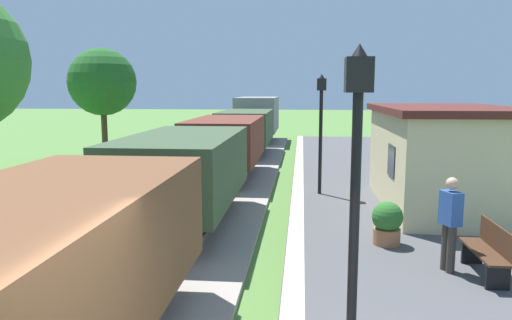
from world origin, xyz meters
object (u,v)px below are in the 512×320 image
at_px(station_hut, 444,157).
at_px(lamp_post_far, 321,112).
at_px(person_waiting, 450,220).
at_px(potted_planter, 387,222).
at_px(freight_train, 229,141).
at_px(lamp_post_near, 356,155).
at_px(bench_near_hut, 489,250).
at_px(tree_field_left, 102,82).

bearing_deg(station_hut, lamp_post_far, 157.94).
distance_m(station_hut, person_waiting, 5.13).
distance_m(potted_planter, lamp_post_far, 5.43).
bearing_deg(freight_train, lamp_post_near, -75.77).
xyz_separation_m(person_waiting, potted_planter, (-0.83, 1.43, -0.46)).
bearing_deg(bench_near_hut, person_waiting, 165.32).
bearing_deg(lamp_post_far, lamp_post_near, -90.00).
height_order(freight_train, station_hut, station_hut).
xyz_separation_m(potted_planter, lamp_post_near, (-1.23, -4.86, 2.08)).
relative_size(lamp_post_far, tree_field_left, 0.68).
xyz_separation_m(person_waiting, lamp_post_near, (-2.06, -3.43, 1.62)).
xyz_separation_m(freight_train, lamp_post_near, (3.48, -13.72, 1.34)).
bearing_deg(tree_field_left, potted_planter, -47.48).
relative_size(bench_near_hut, lamp_post_far, 0.41).
bearing_deg(lamp_post_near, potted_planter, 75.79).
height_order(station_hut, tree_field_left, tree_field_left).
bearing_deg(person_waiting, bench_near_hut, 145.64).
bearing_deg(person_waiting, tree_field_left, -68.27).
height_order(potted_planter, lamp_post_far, lamp_post_far).
height_order(freight_train, tree_field_left, tree_field_left).
distance_m(station_hut, lamp_post_near, 9.09).
bearing_deg(lamp_post_far, freight_train, 131.10).
bearing_deg(lamp_post_far, potted_planter, -75.81).
height_order(lamp_post_near, tree_field_left, tree_field_left).
bearing_deg(freight_train, potted_planter, -62.00).
height_order(person_waiting, lamp_post_near, lamp_post_near).
bearing_deg(bench_near_hut, lamp_post_near, -129.57).
bearing_deg(tree_field_left, bench_near_hut, -47.47).
bearing_deg(lamp_post_near, station_hut, 68.38).
bearing_deg(lamp_post_far, station_hut, -22.06).
xyz_separation_m(lamp_post_near, lamp_post_far, (0.00, 9.73, 0.00)).
xyz_separation_m(freight_train, person_waiting, (5.54, -10.28, -0.28)).
height_order(station_hut, lamp_post_near, lamp_post_near).
relative_size(station_hut, person_waiting, 3.39).
bearing_deg(bench_near_hut, potted_planter, 132.61).
bearing_deg(freight_train, person_waiting, -61.70).
relative_size(station_hut, tree_field_left, 1.07).
bearing_deg(station_hut, potted_planter, -120.70).
bearing_deg(bench_near_hut, tree_field_left, 132.53).
distance_m(freight_train, tree_field_left, 7.82).
relative_size(freight_train, bench_near_hut, 21.73).
relative_size(lamp_post_near, tree_field_left, 0.68).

